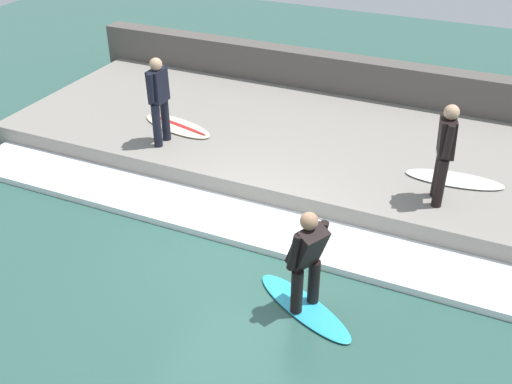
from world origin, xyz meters
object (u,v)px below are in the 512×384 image
at_px(surfboard_waiting_near, 454,179).
at_px(surfboard_waiting_far, 177,126).
at_px(surfer_riding, 307,257).
at_px(surfer_waiting_far, 159,97).
at_px(surfboard_riding, 304,307).
at_px(surfer_waiting_near, 445,149).

xyz_separation_m(surfboard_waiting_near, surfboard_waiting_far, (-0.11, 5.39, 0.00)).
distance_m(surfer_riding, surfer_waiting_far, 4.82).
bearing_deg(surfer_waiting_far, surfboard_waiting_far, 7.48).
bearing_deg(surfer_riding, surfer_waiting_far, 54.65).
distance_m(surfboard_riding, surfboard_waiting_near, 3.86).
bearing_deg(surfboard_riding, surfer_riding, 180.00).
bearing_deg(surfboard_waiting_far, surfer_waiting_far, -172.52).
bearing_deg(surfboard_waiting_near, surfer_riding, 158.96).
height_order(surfer_riding, surfer_waiting_far, surfer_waiting_far).
relative_size(surfboard_riding, surfer_waiting_far, 1.03).
height_order(surfboard_riding, surfer_riding, surfer_riding).
xyz_separation_m(surfer_riding, surfboard_waiting_far, (3.48, 4.01, -0.45)).
xyz_separation_m(surfboard_waiting_near, surfer_waiting_far, (-0.81, 5.29, 0.91)).
bearing_deg(surfboard_waiting_near, surfboard_riding, 158.96).
distance_m(surfboard_riding, surfboard_waiting_far, 5.32).
distance_m(surfer_riding, surfer_waiting_near, 3.10).
bearing_deg(surfboard_waiting_far, surfboard_riding, -130.94).
height_order(surfboard_riding, surfboard_waiting_near, surfboard_waiting_near).
relative_size(surfer_waiting_far, surfboard_waiting_far, 0.94).
xyz_separation_m(surfboard_riding, surfboard_waiting_near, (3.59, -1.38, 0.42)).
bearing_deg(surfer_riding, surfboard_riding, 0.00).
xyz_separation_m(surfboard_riding, surfer_riding, (-0.00, 0.00, 0.86)).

